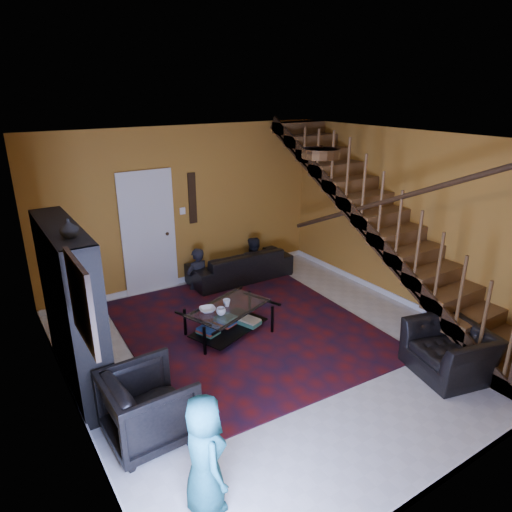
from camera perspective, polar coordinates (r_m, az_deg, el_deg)
The scene contains 20 objects.
floor at distance 6.46m, azimuth 2.18°, elevation -11.28°, with size 5.50×5.50×0.00m, color beige.
room at distance 6.95m, azimuth -13.47°, elevation -8.94°, with size 5.50×5.50×5.50m.
staircase at distance 7.23m, azimuth 16.27°, elevation 3.57°, with size 0.95×5.02×3.18m.
bookshelf at distance 5.68m, azimuth -21.86°, elevation -6.49°, with size 0.35×1.80×2.00m.
door at distance 7.98m, azimuth -13.28°, elevation 2.59°, with size 0.82×0.05×2.05m, color silver.
framed_picture at distance 3.98m, azimuth -21.01°, elevation -5.41°, with size 0.04×0.74×0.74m, color maroon.
wall_hanging at distance 8.16m, azimuth -7.97°, elevation 7.15°, with size 0.14×0.03×0.90m, color black.
ceiling_fixture at distance 4.91m, azimuth 8.12°, elevation 12.58°, with size 0.40×0.40×0.10m, color #3F2814.
rug at distance 6.91m, azimuth -1.30°, elevation -8.89°, with size 3.35×3.83×0.02m, color #4A0D0D.
sofa at distance 8.48m, azimuth -2.01°, elevation -1.12°, with size 1.92×0.75×0.56m, color black.
armchair_left at distance 4.94m, azimuth -13.25°, elevation -17.82°, with size 0.81×0.83×0.76m, color black.
armchair_right at distance 6.28m, azimuth 23.06°, elevation -10.83°, with size 0.95×0.83×0.62m, color black.
person_adult_a at distance 8.20m, azimuth -7.30°, elevation -3.03°, with size 0.44×0.29×1.21m, color black.
person_adult_b at distance 8.72m, azimuth -0.46°, elevation -1.44°, with size 0.58×0.45×1.19m, color black.
person_child at distance 4.11m, azimuth -6.46°, elevation -23.45°, with size 0.54×0.35×1.11m, color #18575B.
coffee_table at distance 6.64m, azimuth -3.41°, elevation -7.87°, with size 1.32×1.04×0.44m.
cup_a at distance 6.33m, azimuth -4.40°, elevation -6.93°, with size 0.13×0.13×0.10m, color #999999.
cup_b at distance 6.56m, azimuth -3.70°, elevation -5.87°, with size 0.11×0.11×0.10m, color #999999.
bowl at distance 6.44m, azimuth -6.09°, elevation -6.70°, with size 0.23×0.23×0.06m, color #999999.
vase at distance 4.82m, azimuth -22.34°, elevation 3.24°, with size 0.18×0.18×0.19m, color #999999.
Camera 1 is at (-3.20, -4.47, 3.39)m, focal length 32.00 mm.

